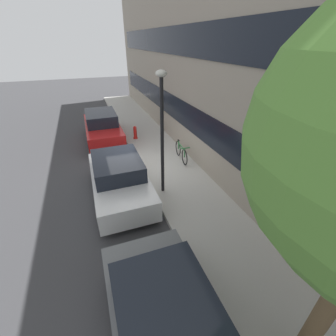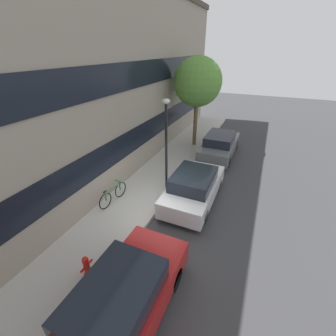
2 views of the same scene
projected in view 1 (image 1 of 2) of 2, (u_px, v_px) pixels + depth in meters
name	position (u px, v px, depth m)	size (l,w,h in m)	color
ground_plane	(142.00, 173.00, 9.28)	(56.00, 56.00, 0.00)	#38383A
sidewalk_strip	(169.00, 167.00, 9.60)	(28.00, 2.39, 0.14)	#B2AFA8
rowhouse_facade	(212.00, 55.00, 7.96)	(28.00, 1.02, 8.63)	gray
parked_car_red	(103.00, 127.00, 11.87)	(4.20, 1.70, 1.52)	#AD1919
parked_car_white	(119.00, 179.00, 7.59)	(3.84, 1.74, 1.42)	silver
fire_hydrant	(135.00, 132.00, 11.96)	(0.45, 0.25, 0.68)	red
bicycle	(181.00, 152.00, 9.81)	(1.60, 0.44, 0.78)	black
lamp_post	(162.00, 122.00, 6.73)	(0.32, 0.32, 3.96)	black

